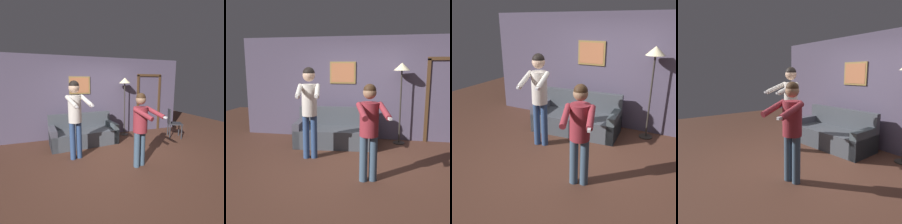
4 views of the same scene
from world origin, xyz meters
TOP-DOWN VIEW (x-y plane):
  - ground_plane at (0.00, 0.00)m, footprint 12.00×12.00m
  - back_wall_assembly at (0.02, 1.95)m, footprint 6.40×0.10m
  - couch at (-0.55, 1.25)m, footprint 1.96×1.00m
  - torchiere_lamp at (0.94, 1.63)m, footprint 0.39×0.39m
  - person_standing_left at (-0.91, 0.27)m, footprint 0.54×0.78m
  - person_standing_right at (0.33, -0.57)m, footprint 0.55×0.66m

SIDE VIEW (x-z plane):
  - ground_plane at x=0.00m, z-range 0.00..0.00m
  - couch at x=-0.55m, z-range -0.16..0.71m
  - person_standing_right at x=0.33m, z-range 0.16..1.75m
  - person_standing_left at x=-0.91m, z-range 0.22..2.06m
  - back_wall_assembly at x=0.02m, z-range 0.00..2.60m
  - torchiere_lamp at x=0.94m, z-range 0.70..2.64m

